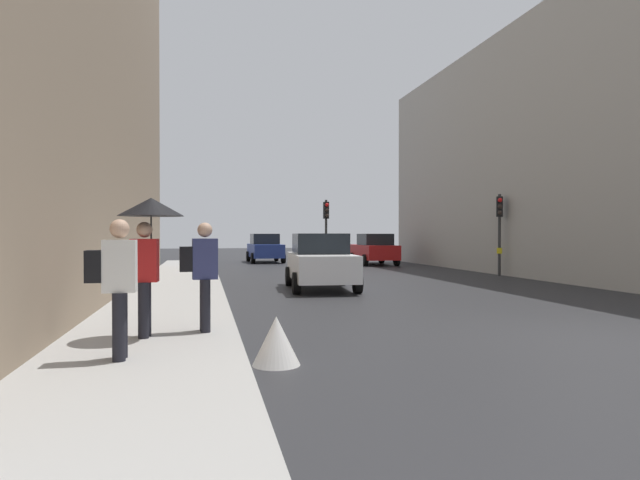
# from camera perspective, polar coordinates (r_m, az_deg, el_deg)

# --- Properties ---
(ground_plane) EXTENTS (120.00, 120.00, 0.00)m
(ground_plane) POSITION_cam_1_polar(r_m,az_deg,el_deg) (10.35, 27.07, -9.14)
(ground_plane) COLOR #28282B
(sidewalk_kerb) EXTENTS (2.70, 40.00, 0.16)m
(sidewalk_kerb) POSITION_cam_1_polar(r_m,az_deg,el_deg) (14.04, -15.30, -6.20)
(sidewalk_kerb) COLOR #A8A5A0
(sidewalk_kerb) RESTS_ON ground
(traffic_light_far_median) EXTENTS (0.25, 0.43, 3.45)m
(traffic_light_far_median) POSITION_cam_1_polar(r_m,az_deg,el_deg) (27.27, 0.65, 1.97)
(traffic_light_far_median) COLOR #2D2D2D
(traffic_light_far_median) RESTS_ON ground
(traffic_light_mid_street) EXTENTS (0.34, 0.45, 3.40)m
(traffic_light_mid_street) POSITION_cam_1_polar(r_m,az_deg,el_deg) (23.90, 18.21, 2.04)
(traffic_light_mid_street) COLOR #2D2D2D
(traffic_light_mid_street) RESTS_ON ground
(car_white_compact) EXTENTS (2.26, 4.32, 1.76)m
(car_white_compact) POSITION_cam_1_polar(r_m,az_deg,el_deg) (17.31, 0.06, -2.24)
(car_white_compact) COLOR silver
(car_white_compact) RESTS_ON ground
(car_blue_van) EXTENTS (2.10, 4.24, 1.76)m
(car_blue_van) POSITION_cam_1_polar(r_m,az_deg,el_deg) (33.92, -5.75, -0.84)
(car_blue_van) COLOR navy
(car_blue_van) RESTS_ON ground
(car_red_sedan) EXTENTS (2.05, 4.22, 1.76)m
(car_red_sedan) POSITION_cam_1_polar(r_m,az_deg,el_deg) (31.29, 5.65, -0.96)
(car_red_sedan) COLOR red
(car_red_sedan) RESTS_ON ground
(pedestrian_with_umbrella) EXTENTS (1.00, 1.00, 2.14)m
(pedestrian_with_umbrella) POSITION_cam_1_polar(r_m,az_deg,el_deg) (8.78, -17.39, 1.23)
(pedestrian_with_umbrella) COLOR black
(pedestrian_with_umbrella) RESTS_ON sidewalk_kerb
(pedestrian_with_black_backpack) EXTENTS (0.60, 0.36, 1.77)m
(pedestrian_with_black_backpack) POSITION_cam_1_polar(r_m,az_deg,el_deg) (7.36, -20.49, -3.94)
(pedestrian_with_black_backpack) COLOR black
(pedestrian_with_black_backpack) RESTS_ON sidewalk_kerb
(pedestrian_with_grey_backpack) EXTENTS (0.61, 0.36, 1.77)m
(pedestrian_with_grey_backpack) POSITION_cam_1_polar(r_m,az_deg,el_deg) (9.08, -12.19, -3.05)
(pedestrian_with_grey_backpack) COLOR black
(pedestrian_with_grey_backpack) RESTS_ON sidewalk_kerb
(warning_sign_triangle) EXTENTS (0.64, 0.64, 0.65)m
(warning_sign_triangle) POSITION_cam_1_polar(r_m,az_deg,el_deg) (7.40, -4.58, -10.42)
(warning_sign_triangle) COLOR silver
(warning_sign_triangle) RESTS_ON ground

